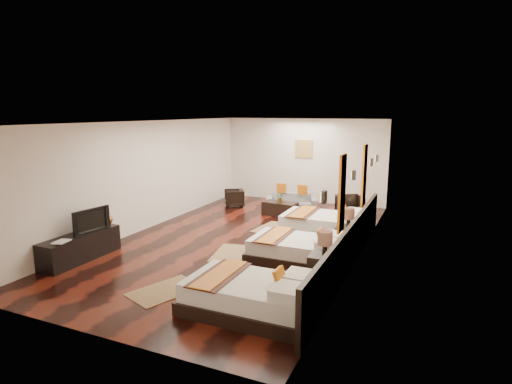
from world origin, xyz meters
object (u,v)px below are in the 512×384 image
at_px(nightstand_b, 348,235).
at_px(coffee_table, 280,209).
at_px(book, 56,241).
at_px(bed_mid, 299,250).
at_px(tv_console, 81,247).
at_px(bed_near, 252,295).
at_px(armchair_right, 350,206).
at_px(figurine, 105,218).
at_px(tv, 89,220).
at_px(armchair_left, 234,198).
at_px(bed_far, 325,224).
at_px(table_plant, 280,198).
at_px(sofa, 292,201).
at_px(nightstand_a, 324,266).

xyz_separation_m(nightstand_b, coffee_table, (-2.47, 2.34, -0.14)).
bearing_deg(book, coffee_table, 66.80).
bearing_deg(bed_mid, tv_console, -157.91).
height_order(bed_near, book, bed_near).
relative_size(nightstand_b, armchair_right, 1.34).
bearing_deg(coffee_table, figurine, -119.05).
height_order(tv, armchair_right, tv).
height_order(tv_console, armchair_left, armchair_left).
bearing_deg(book, bed_far, 46.01).
distance_m(bed_near, coffee_table, 6.08).
distance_m(coffee_table, table_plant, 0.33).
distance_m(sofa, table_plant, 1.06).
distance_m(book, armchair_right, 7.75).
distance_m(book, figurine, 1.33).
bearing_deg(book, nightstand_a, 15.61).
bearing_deg(figurine, sofa, 65.80).
bearing_deg(sofa, bed_far, -73.74).
height_order(nightstand_b, armchair_left, nightstand_b).
xyz_separation_m(bed_near, bed_far, (0.00, 4.41, 0.01)).
xyz_separation_m(bed_mid, tv, (-4.14, -1.48, 0.55)).
relative_size(tv_console, book, 5.49).
relative_size(nightstand_a, table_plant, 3.96).
relative_size(bed_mid, nightstand_b, 2.06).
bearing_deg(sofa, armchair_right, -31.70).
xyz_separation_m(bed_mid, nightstand_a, (0.75, -0.91, 0.09)).
distance_m(bed_far, tv, 5.47).
height_order(bed_mid, tv_console, bed_mid).
height_order(nightstand_a, nightstand_b, nightstand_a).
bearing_deg(tv_console, figurine, 90.00).
xyz_separation_m(nightstand_a, coffee_table, (-2.47, 4.39, -0.15)).
distance_m(nightstand_a, tv_console, 5.01).
height_order(bed_mid, armchair_left, bed_mid).
height_order(tv, armchair_left, tv).
relative_size(figurine, armchair_left, 0.57).
relative_size(nightstand_b, coffee_table, 0.96).
bearing_deg(coffee_table, bed_far, -39.56).
height_order(figurine, armchair_right, figurine).
xyz_separation_m(nightstand_b, sofa, (-2.47, 3.39, -0.10)).
bearing_deg(figurine, book, -90.00).
bearing_deg(table_plant, nightstand_a, -60.70).
bearing_deg(armchair_right, nightstand_a, -113.17).
bearing_deg(armchair_left, sofa, 74.57).
height_order(book, sofa, book).
xyz_separation_m(bed_far, armchair_left, (-3.50, 1.93, 0.00)).
relative_size(nightstand_b, tv, 1.08).
distance_m(bed_mid, tv_console, 4.53).
distance_m(bed_mid, tv, 4.43).
height_order(bed_mid, tv, tv).
bearing_deg(figurine, tv, -84.34).
xyz_separation_m(bed_near, table_plant, (-1.73, 5.87, 0.26)).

